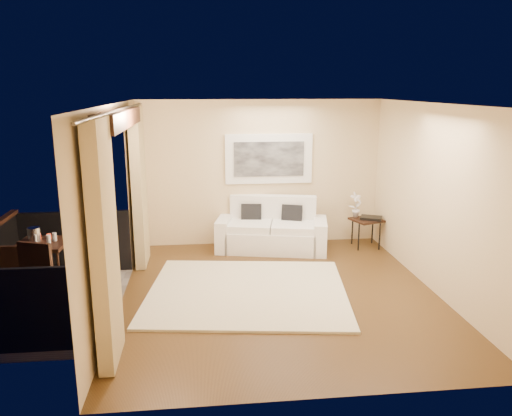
{
  "coord_description": "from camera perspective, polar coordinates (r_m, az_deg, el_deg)",
  "views": [
    {
      "loc": [
        -1.08,
        -6.64,
        2.92
      ],
      "look_at": [
        -0.24,
        0.99,
        1.05
      ],
      "focal_mm": 35.0,
      "sensor_mm": 36.0,
      "label": 1
    }
  ],
  "objects": [
    {
      "name": "balcony_chair_far",
      "position": [
        7.43,
        -25.72,
        -6.56
      ],
      "size": [
        0.41,
        0.41,
        0.91
      ],
      "rotation": [
        0.0,
        0.0,
        3.1
      ],
      "color": "black",
      "rests_on": "balcony"
    },
    {
      "name": "sofa",
      "position": [
        9.19,
        1.84,
        -2.65
      ],
      "size": [
        2.11,
        1.24,
        0.95
      ],
      "rotation": [
        0.0,
        0.0,
        -0.21
      ],
      "color": "white",
      "rests_on": "floor"
    },
    {
      "name": "bistro_table",
      "position": [
        7.67,
        -23.22,
        -4.21
      ],
      "size": [
        0.71,
        0.71,
        0.79
      ],
      "rotation": [
        0.0,
        0.0,
        -0.06
      ],
      "color": "black",
      "rests_on": "balcony"
    },
    {
      "name": "curtains",
      "position": [
        6.9,
        -14.69,
        -0.04
      ],
      "size": [
        0.16,
        4.8,
        2.64
      ],
      "color": "tan",
      "rests_on": "ground"
    },
    {
      "name": "artwork",
      "position": [
        9.28,
        1.48,
        5.63
      ],
      "size": [
        1.62,
        0.07,
        0.92
      ],
      "color": "white",
      "rests_on": "room_shell"
    },
    {
      "name": "glass_a",
      "position": [
        7.54,
        -22.63,
        -3.32
      ],
      "size": [
        0.06,
        0.06,
        0.12
      ],
      "primitive_type": "cylinder",
      "color": "white",
      "rests_on": "bistro_table"
    },
    {
      "name": "rug",
      "position": [
        7.37,
        -1.0,
        -9.5
      ],
      "size": [
        3.16,
        2.84,
        0.04
      ],
      "primitive_type": "cube",
      "rotation": [
        0.0,
        0.0,
        -0.13
      ],
      "color": "beige",
      "rests_on": "floor"
    },
    {
      "name": "side_table",
      "position": [
        9.47,
        12.5,
        -1.58
      ],
      "size": [
        0.63,
        0.63,
        0.54
      ],
      "rotation": [
        0.0,
        0.0,
        0.34
      ],
      "color": "black",
      "rests_on": "floor"
    },
    {
      "name": "tray",
      "position": [
        9.45,
        13.02,
        -1.11
      ],
      "size": [
        0.46,
        0.41,
        0.05
      ],
      "primitive_type": "cube",
      "rotation": [
        0.0,
        0.0,
        -0.43
      ],
      "color": "black",
      "rests_on": "side_table"
    },
    {
      "name": "ice_bucket",
      "position": [
        7.71,
        -24.01,
        -2.78
      ],
      "size": [
        0.18,
        0.18,
        0.2
      ],
      "primitive_type": "cylinder",
      "color": "silver",
      "rests_on": "bistro_table"
    },
    {
      "name": "floor",
      "position": [
        7.33,
        2.76,
        -9.8
      ],
      "size": [
        5.0,
        5.0,
        0.0
      ],
      "primitive_type": "plane",
      "color": "#513618",
      "rests_on": "ground"
    },
    {
      "name": "orchid",
      "position": [
        9.5,
        11.34,
        0.37
      ],
      "size": [
        0.29,
        0.25,
        0.47
      ],
      "primitive_type": "imported",
      "rotation": [
        0.0,
        0.0,
        0.39
      ],
      "color": "white",
      "rests_on": "side_table"
    },
    {
      "name": "balcony_chair_near",
      "position": [
        6.8,
        -24.21,
        -7.39
      ],
      "size": [
        0.58,
        0.59,
        1.05
      ],
      "rotation": [
        0.0,
        0.0,
        -0.35
      ],
      "color": "black",
      "rests_on": "balcony"
    },
    {
      "name": "candle",
      "position": [
        7.77,
        -22.59,
        -3.02
      ],
      "size": [
        0.06,
        0.06,
        0.07
      ],
      "primitive_type": "cylinder",
      "color": "#F53815",
      "rests_on": "bistro_table"
    },
    {
      "name": "glass_b",
      "position": [
        7.63,
        -22.04,
        -3.07
      ],
      "size": [
        0.06,
        0.06,
        0.12
      ],
      "primitive_type": "cylinder",
      "color": "silver",
      "rests_on": "bistro_table"
    },
    {
      "name": "room_shell",
      "position": [
        6.73,
        -15.47,
        9.79
      ],
      "size": [
        5.0,
        6.4,
        5.0
      ],
      "color": "white",
      "rests_on": "ground"
    },
    {
      "name": "vase",
      "position": [
        7.42,
        -23.87,
        -3.46
      ],
      "size": [
        0.04,
        0.04,
        0.18
      ],
      "primitive_type": "cylinder",
      "color": "silver",
      "rests_on": "bistro_table"
    },
    {
      "name": "balcony",
      "position": [
        7.52,
        -23.29,
        -8.89
      ],
      "size": [
        1.81,
        2.6,
        1.17
      ],
      "color": "#605B56",
      "rests_on": "ground"
    }
  ]
}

